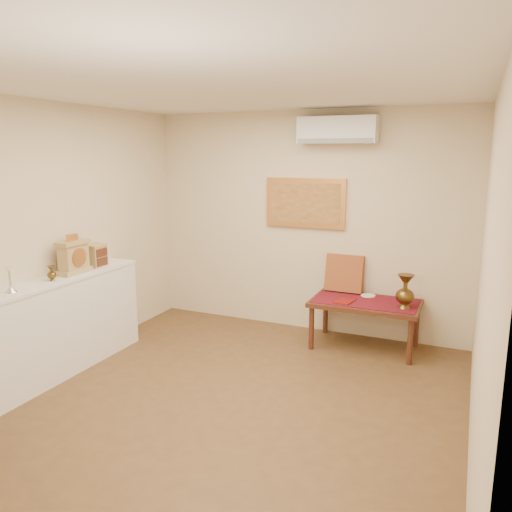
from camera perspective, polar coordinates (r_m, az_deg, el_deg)
The scene contains 18 objects.
floor at distance 4.60m, azimuth -3.84°, elevation -16.78°, with size 4.50×4.50×0.00m, color brown.
ceiling at distance 4.08m, azimuth -4.38°, elevation 18.81°, with size 4.50×4.50×0.00m, color silver.
wall_back at distance 6.19m, azimuth 5.68°, elevation 3.78°, with size 4.00×0.02×2.70m, color beige.
wall_left at distance 5.36m, azimuth -23.40°, elevation 1.67°, with size 0.02×4.50×2.70m, color beige.
wall_right at distance 3.68m, azimuth 24.71°, elevation -2.62°, with size 0.02×4.50×2.70m, color beige.
candlestick at distance 4.92m, azimuth -26.33°, elevation -2.45°, with size 0.11×0.11×0.23m, color silver, non-canonical shape.
brass_urn_small at distance 5.20m, azimuth -22.34°, elevation -1.59°, with size 0.09×0.09×0.19m, color brown, non-canonical shape.
table_cloth at distance 5.79m, azimuth 12.40°, elevation -5.04°, with size 1.14×0.59×0.01m, color maroon.
brass_urn_tall at distance 5.57m, azimuth 16.70°, elevation -3.49°, with size 0.20×0.20×0.45m, color brown, non-canonical shape.
plate at distance 5.98m, azimuth 12.69°, elevation -4.42°, with size 0.17×0.17×0.01m, color white.
menu at distance 5.70m, azimuth 10.06°, elevation -5.10°, with size 0.18×0.25×0.01m, color maroon.
cushion at distance 6.07m, azimuth 10.06°, elevation -1.94°, with size 0.45×0.10×0.45m, color maroon.
display_ledge at distance 5.43m, azimuth -21.39°, elevation -7.40°, with size 0.37×2.02×0.98m.
mantel_clock at distance 5.42m, azimuth -20.12°, elevation -0.08°, with size 0.17×0.36×0.41m.
wooden_chest at distance 5.68m, azimuth -17.77°, elevation 0.06°, with size 0.16×0.21×0.24m.
low_table at distance 5.81m, azimuth 12.37°, elevation -5.69°, with size 1.20×0.70×0.55m.
painting at distance 6.13m, azimuth 5.64°, elevation 6.07°, with size 1.00×0.06×0.60m.
ac_unit at distance 5.90m, azimuth 9.29°, elevation 14.01°, with size 0.90×0.25×0.30m.
Camera 1 is at (1.90, -3.58, 2.19)m, focal length 35.00 mm.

